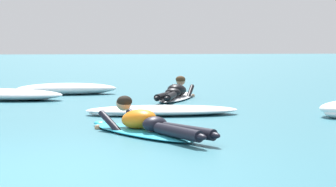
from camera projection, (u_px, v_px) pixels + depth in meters
name	position (u px, v px, depth m)	size (l,w,h in m)	color
ground_plane	(49.00, 92.00, 15.63)	(120.00, 120.00, 0.00)	#2D6B7A
surfer_near	(145.00, 125.00, 8.23)	(1.59, 2.51, 0.54)	#2DB2D1
surfer_far	(175.00, 93.00, 13.52)	(1.37, 2.56, 0.54)	silver
whitewater_front	(67.00, 89.00, 14.91)	(2.37, 0.87, 0.27)	white
whitewater_mid_right	(162.00, 110.00, 10.62)	(2.66, 1.11, 0.16)	white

